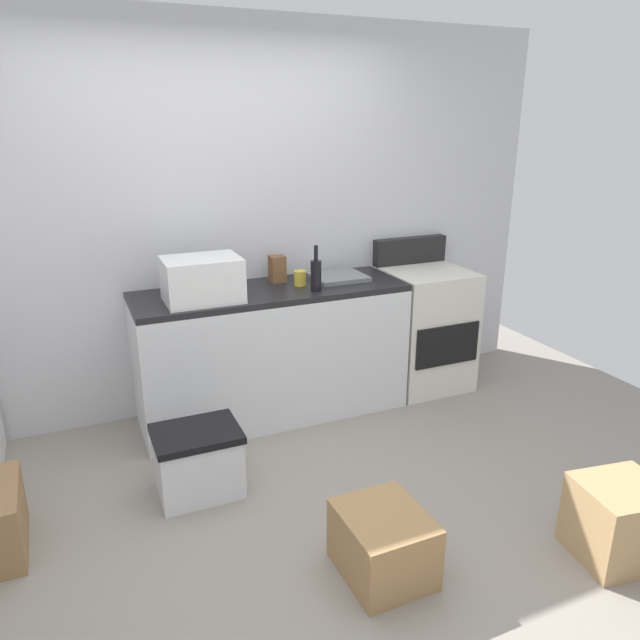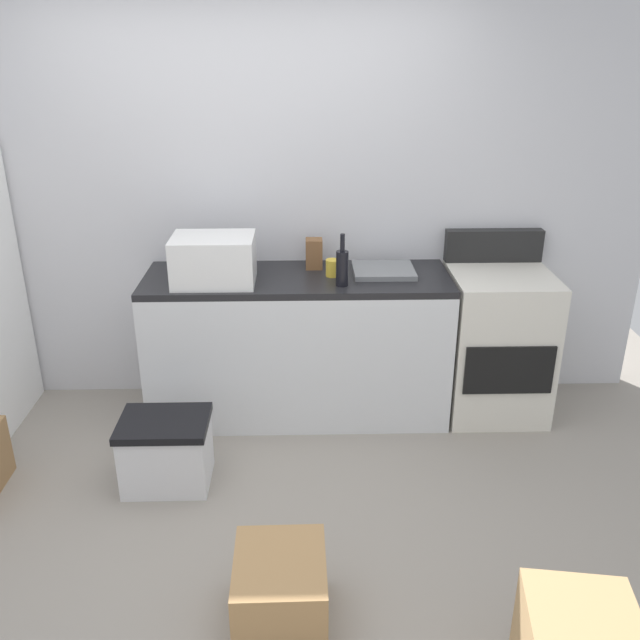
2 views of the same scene
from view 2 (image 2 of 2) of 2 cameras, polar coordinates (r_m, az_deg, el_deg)
ground_plane at (r=3.40m, az=-7.18°, el=-17.83°), size 6.00×6.00×0.00m
wall_back at (r=4.22m, az=-6.13°, el=10.36°), size 5.00×0.10×2.60m
kitchen_counter at (r=4.15m, az=-1.86°, el=-2.16°), size 1.80×0.60×0.90m
stove_oven at (r=4.31m, az=14.57°, el=-1.71°), size 0.60×0.61×1.10m
microwave at (r=3.88m, az=-8.93°, el=5.03°), size 0.46×0.34×0.27m
sink_basin at (r=4.05m, az=5.37°, el=4.18°), size 0.36×0.32×0.03m
wine_bottle at (r=3.79m, az=1.88°, el=4.49°), size 0.07×0.07×0.30m
coffee_mug at (r=3.97m, az=1.07°, el=4.41°), size 0.08×0.08×0.10m
knife_block at (r=4.10m, az=-0.51°, el=5.60°), size 0.10×0.10×0.18m
cardboard_box_small at (r=2.92m, az=-3.35°, el=-21.79°), size 0.37×0.43×0.31m
storage_bin at (r=3.70m, az=-12.79°, el=-10.70°), size 0.46×0.36×0.38m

